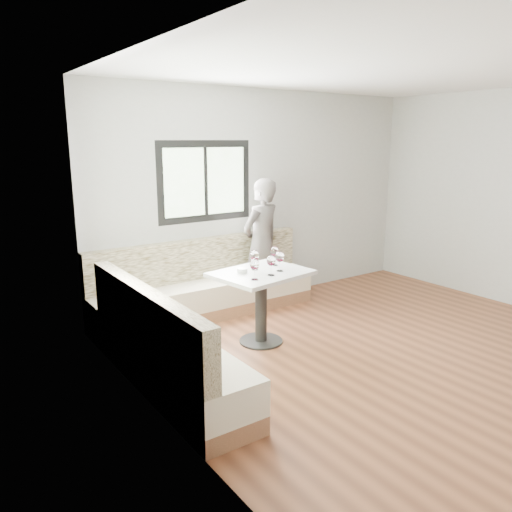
{
  "coord_description": "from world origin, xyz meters",
  "views": [
    {
      "loc": [
        -3.94,
        -2.97,
        2.16
      ],
      "look_at": [
        -0.98,
        1.28,
        0.94
      ],
      "focal_mm": 35.0,
      "sensor_mm": 36.0,
      "label": 1
    }
  ],
  "objects": [
    {
      "name": "room",
      "position": [
        -0.08,
        0.08,
        1.41
      ],
      "size": [
        5.01,
        5.01,
        2.81
      ],
      "color": "brown",
      "rests_on": "ground"
    },
    {
      "name": "banquette",
      "position": [
        -1.59,
        1.63,
        0.33
      ],
      "size": [
        2.9,
        2.8,
        0.95
      ],
      "color": "#9B6645",
      "rests_on": "ground"
    },
    {
      "name": "table",
      "position": [
        -0.98,
        1.18,
        0.6
      ],
      "size": [
        1.07,
        0.89,
        0.79
      ],
      "rotation": [
        0.0,
        0.0,
        0.15
      ],
      "color": "black",
      "rests_on": "ground"
    },
    {
      "name": "person",
      "position": [
        -0.27,
        2.18,
        0.84
      ],
      "size": [
        0.69,
        0.54,
        1.68
      ],
      "primitive_type": "imported",
      "rotation": [
        0.0,
        0.0,
        3.39
      ],
      "color": "#504947",
      "rests_on": "ground"
    },
    {
      "name": "olive_ramekin",
      "position": [
        -1.16,
        1.27,
        0.82
      ],
      "size": [
        0.11,
        0.11,
        0.04
      ],
      "color": "white",
      "rests_on": "table"
    },
    {
      "name": "wine_glass_a",
      "position": [
        -1.22,
        0.96,
        0.94
      ],
      "size": [
        0.1,
        0.1,
        0.21
      ],
      "color": "white",
      "rests_on": "table"
    },
    {
      "name": "wine_glass_b",
      "position": [
        -0.98,
        1.0,
        0.94
      ],
      "size": [
        0.1,
        0.1,
        0.21
      ],
      "color": "white",
      "rests_on": "table"
    },
    {
      "name": "wine_glass_c",
      "position": [
        -0.81,
        1.08,
        0.94
      ],
      "size": [
        0.1,
        0.1,
        0.21
      ],
      "color": "white",
      "rests_on": "table"
    },
    {
      "name": "wine_glass_d",
      "position": [
        -0.99,
        1.28,
        0.94
      ],
      "size": [
        0.1,
        0.1,
        0.21
      ],
      "color": "white",
      "rests_on": "table"
    },
    {
      "name": "wine_glass_e",
      "position": [
        -0.71,
        1.31,
        0.94
      ],
      "size": [
        0.1,
        0.1,
        0.21
      ],
      "color": "white",
      "rests_on": "table"
    }
  ]
}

